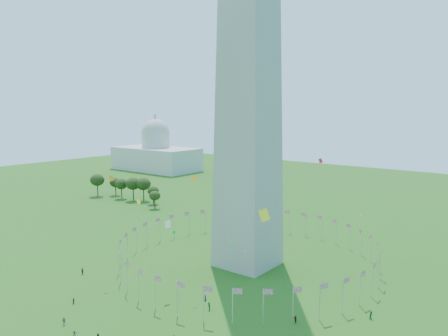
% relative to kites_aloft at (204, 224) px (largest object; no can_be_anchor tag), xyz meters
% --- Properties ---
extents(ground, '(600.00, 600.00, 0.00)m').
position_rel_kites_aloft_xyz_m(ground, '(-5.89, -21.75, -20.24)').
color(ground, '#1E5213').
rests_on(ground, ground).
extents(flag_ring, '(80.24, 80.24, 9.00)m').
position_rel_kites_aloft_xyz_m(flag_ring, '(-5.89, 28.25, -15.74)').
color(flag_ring, silver).
rests_on(flag_ring, ground).
extents(capitol_building, '(70.00, 35.00, 46.00)m').
position_rel_kites_aloft_xyz_m(capitol_building, '(-185.89, 158.25, 2.76)').
color(capitol_building, beige).
rests_on(capitol_building, ground).
extents(crowd, '(107.40, 75.46, 1.99)m').
position_rel_kites_aloft_xyz_m(crowd, '(0.03, -20.83, -19.37)').
color(crowd, '#301747').
rests_on(crowd, ground).
extents(kites_aloft, '(119.72, 66.03, 32.64)m').
position_rel_kites_aloft_xyz_m(kites_aloft, '(0.00, 0.00, 0.00)').
color(kites_aloft, green).
rests_on(kites_aloft, ground).
extents(tree_line_west, '(55.14, 15.51, 12.36)m').
position_rel_kites_aloft_xyz_m(tree_line_west, '(-114.29, 69.36, -14.56)').
color(tree_line_west, '#304617').
rests_on(tree_line_west, ground).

